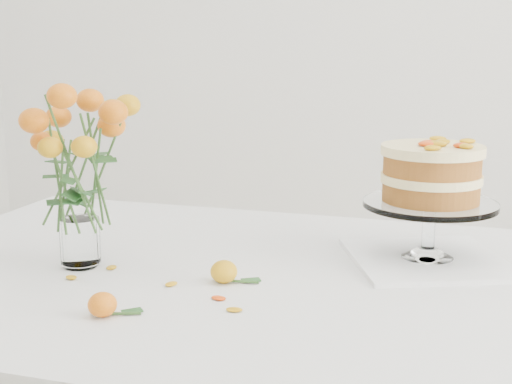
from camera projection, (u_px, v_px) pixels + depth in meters
The scene contains 11 objects.
table at pixel (256, 317), 1.28m from camera, with size 1.43×0.93×0.76m.
napkin at pixel (427, 259), 1.33m from camera, with size 0.28×0.28×0.01m, color white.
cake_stand at pixel (431, 179), 1.30m from camera, with size 0.25×0.25×0.22m.
rose_vase at pixel (75, 151), 1.26m from camera, with size 0.30×0.30×0.36m.
loose_rose_near at pixel (224, 272), 1.21m from camera, with size 0.08×0.05×0.04m.
loose_rose_far at pixel (103, 305), 1.07m from camera, with size 0.08×0.04×0.04m.
stray_petal_a at pixel (171, 284), 1.20m from camera, with size 0.03×0.02×0.00m, color orange.
stray_petal_b at pixel (219, 298), 1.14m from camera, with size 0.03×0.02×0.00m, color orange.
stray_petal_c at pixel (234, 310), 1.09m from camera, with size 0.03×0.02×0.00m, color orange.
stray_petal_d at pixel (111, 268), 1.29m from camera, with size 0.03×0.02×0.00m, color orange.
stray_petal_e at pixel (71, 278), 1.24m from camera, with size 0.03×0.02×0.00m, color orange.
Camera 1 is at (0.36, -1.15, 1.16)m, focal length 50.00 mm.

